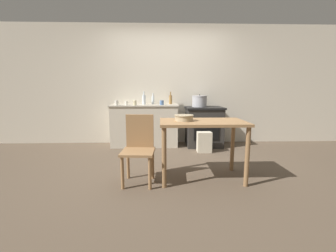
{
  "coord_description": "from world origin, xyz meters",
  "views": [
    {
      "loc": [
        -0.12,
        -3.41,
        1.19
      ],
      "look_at": [
        0.0,
        0.38,
        0.57
      ],
      "focal_mm": 24.0,
      "sensor_mm": 36.0,
      "label": 1
    }
  ],
  "objects_px": {
    "stove": "(204,126)",
    "mixing_bowl_large": "(184,117)",
    "cup_center_left": "(126,103)",
    "cup_center_right": "(162,103)",
    "bottle_mid_left": "(144,99)",
    "cup_mid_right": "(117,103)",
    "stock_pot": "(199,101)",
    "work_table": "(202,130)",
    "bottle_left": "(153,100)",
    "cup_center": "(135,103)",
    "chair": "(139,147)",
    "bottle_far_left": "(171,99)",
    "flour_sack": "(204,142)"
  },
  "relations": [
    {
      "from": "flour_sack",
      "to": "bottle_left",
      "type": "bearing_deg",
      "value": 143.55
    },
    {
      "from": "stove",
      "to": "cup_center_left",
      "type": "distance_m",
      "value": 1.68
    },
    {
      "from": "work_table",
      "to": "cup_center_right",
      "type": "xyz_separation_m",
      "value": [
        -0.52,
        1.74,
        0.26
      ]
    },
    {
      "from": "stove",
      "to": "cup_center",
      "type": "distance_m",
      "value": 1.52
    },
    {
      "from": "mixing_bowl_large",
      "to": "cup_center",
      "type": "xyz_separation_m",
      "value": [
        -0.82,
        1.63,
        0.09
      ]
    },
    {
      "from": "cup_mid_right",
      "to": "bottle_left",
      "type": "bearing_deg",
      "value": 27.07
    },
    {
      "from": "stove",
      "to": "cup_center_right",
      "type": "relative_size",
      "value": 9.01
    },
    {
      "from": "mixing_bowl_large",
      "to": "cup_center_right",
      "type": "bearing_deg",
      "value": 99.28
    },
    {
      "from": "bottle_left",
      "to": "chair",
      "type": "bearing_deg",
      "value": -93.2
    },
    {
      "from": "cup_center_left",
      "to": "cup_center_right",
      "type": "bearing_deg",
      "value": 2.83
    },
    {
      "from": "stove",
      "to": "work_table",
      "type": "xyz_separation_m",
      "value": [
        -0.36,
        -1.77,
        0.25
      ]
    },
    {
      "from": "chair",
      "to": "cup_center_left",
      "type": "relative_size",
      "value": 10.4
    },
    {
      "from": "stock_pot",
      "to": "cup_mid_right",
      "type": "bearing_deg",
      "value": -173.45
    },
    {
      "from": "cup_center_left",
      "to": "bottle_far_left",
      "type": "bearing_deg",
      "value": 16.24
    },
    {
      "from": "cup_center_right",
      "to": "mixing_bowl_large",
      "type": "bearing_deg",
      "value": -80.72
    },
    {
      "from": "stock_pot",
      "to": "cup_center_left",
      "type": "relative_size",
      "value": 3.8
    },
    {
      "from": "stock_pot",
      "to": "mixing_bowl_large",
      "type": "bearing_deg",
      "value": -105.77
    },
    {
      "from": "bottle_left",
      "to": "mixing_bowl_large",
      "type": "bearing_deg",
      "value": -76.66
    },
    {
      "from": "mixing_bowl_large",
      "to": "bottle_left",
      "type": "distance_m",
      "value": 2.04
    },
    {
      "from": "work_table",
      "to": "bottle_mid_left",
      "type": "height_order",
      "value": "bottle_mid_left"
    },
    {
      "from": "stock_pot",
      "to": "work_table",
      "type": "bearing_deg",
      "value": -98.42
    },
    {
      "from": "bottle_far_left",
      "to": "cup_center_left",
      "type": "relative_size",
      "value": 3.16
    },
    {
      "from": "stove",
      "to": "work_table",
      "type": "relative_size",
      "value": 0.74
    },
    {
      "from": "bottle_mid_left",
      "to": "cup_mid_right",
      "type": "distance_m",
      "value": 0.58
    },
    {
      "from": "cup_center_left",
      "to": "cup_center",
      "type": "relative_size",
      "value": 0.86
    },
    {
      "from": "chair",
      "to": "flour_sack",
      "type": "xyz_separation_m",
      "value": [
        1.11,
        1.35,
        -0.27
      ]
    },
    {
      "from": "mixing_bowl_large",
      "to": "cup_center",
      "type": "bearing_deg",
      "value": 116.79
    },
    {
      "from": "mixing_bowl_large",
      "to": "bottle_left",
      "type": "xyz_separation_m",
      "value": [
        -0.47,
        1.98,
        0.13
      ]
    },
    {
      "from": "cup_mid_right",
      "to": "stove",
      "type": "bearing_deg",
      "value": 4.6
    },
    {
      "from": "bottle_mid_left",
      "to": "bottle_left",
      "type": "bearing_deg",
      "value": 33.21
    },
    {
      "from": "stock_pot",
      "to": "cup_center_right",
      "type": "distance_m",
      "value": 0.8
    },
    {
      "from": "stock_pot",
      "to": "cup_center_right",
      "type": "xyz_separation_m",
      "value": [
        -0.79,
        -0.09,
        -0.02
      ]
    },
    {
      "from": "work_table",
      "to": "bottle_far_left",
      "type": "xyz_separation_m",
      "value": [
        -0.33,
        1.97,
        0.31
      ]
    },
    {
      "from": "chair",
      "to": "cup_center",
      "type": "relative_size",
      "value": 8.97
    },
    {
      "from": "cup_center_right",
      "to": "stock_pot",
      "type": "bearing_deg",
      "value": 6.12
    },
    {
      "from": "cup_center_left",
      "to": "cup_center_right",
      "type": "distance_m",
      "value": 0.72
    },
    {
      "from": "chair",
      "to": "cup_mid_right",
      "type": "distance_m",
      "value": 1.87
    },
    {
      "from": "flour_sack",
      "to": "cup_mid_right",
      "type": "distance_m",
      "value": 1.89
    },
    {
      "from": "bottle_mid_left",
      "to": "bottle_far_left",
      "type": "bearing_deg",
      "value": 9.63
    },
    {
      "from": "cup_mid_right",
      "to": "stock_pot",
      "type": "bearing_deg",
      "value": 6.55
    },
    {
      "from": "stove",
      "to": "mixing_bowl_large",
      "type": "relative_size",
      "value": 3.28
    },
    {
      "from": "work_table",
      "to": "mixing_bowl_large",
      "type": "relative_size",
      "value": 4.41
    },
    {
      "from": "stove",
      "to": "bottle_mid_left",
      "type": "xyz_separation_m",
      "value": [
        -1.26,
        0.1,
        0.56
      ]
    },
    {
      "from": "chair",
      "to": "flour_sack",
      "type": "height_order",
      "value": "chair"
    },
    {
      "from": "chair",
      "to": "bottle_left",
      "type": "xyz_separation_m",
      "value": [
        0.12,
        2.08,
        0.5
      ]
    },
    {
      "from": "chair",
      "to": "mixing_bowl_large",
      "type": "xyz_separation_m",
      "value": [
        0.59,
        0.1,
        0.36
      ]
    },
    {
      "from": "bottle_left",
      "to": "cup_center",
      "type": "distance_m",
      "value": 0.5
    },
    {
      "from": "bottle_mid_left",
      "to": "stove",
      "type": "bearing_deg",
      "value": -4.49
    },
    {
      "from": "work_table",
      "to": "bottle_left",
      "type": "height_order",
      "value": "bottle_left"
    },
    {
      "from": "bottle_mid_left",
      "to": "cup_center_right",
      "type": "xyz_separation_m",
      "value": [
        0.37,
        -0.13,
        -0.06
      ]
    }
  ]
}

